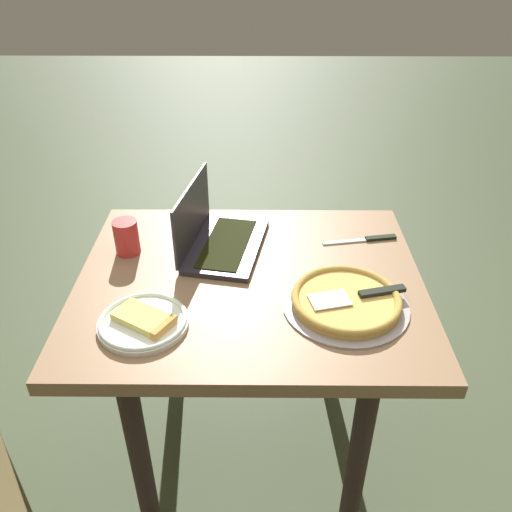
{
  "coord_description": "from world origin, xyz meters",
  "views": [
    {
      "loc": [
        -0.03,
        1.24,
        1.64
      ],
      "look_at": [
        -0.02,
        -0.05,
        0.78
      ],
      "focal_mm": 37.0,
      "sensor_mm": 36.0,
      "label": 1
    }
  ],
  "objects_px": {
    "dining_table": "(250,305)",
    "drink_cup": "(126,237)",
    "pizza_plate": "(144,321)",
    "table_knife": "(367,239)",
    "laptop": "(216,235)",
    "pizza_tray": "(346,301)"
  },
  "relations": [
    {
      "from": "dining_table",
      "to": "drink_cup",
      "type": "bearing_deg",
      "value": -19.49
    },
    {
      "from": "pizza_plate",
      "to": "table_knife",
      "type": "xyz_separation_m",
      "value": [
        -0.64,
        -0.42,
        -0.01
      ]
    },
    {
      "from": "laptop",
      "to": "pizza_tray",
      "type": "relative_size",
      "value": 1.11
    },
    {
      "from": "laptop",
      "to": "drink_cup",
      "type": "distance_m",
      "value": 0.27
    },
    {
      "from": "dining_table",
      "to": "table_knife",
      "type": "bearing_deg",
      "value": -150.83
    },
    {
      "from": "drink_cup",
      "to": "pizza_plate",
      "type": "bearing_deg",
      "value": 107.96
    },
    {
      "from": "dining_table",
      "to": "table_knife",
      "type": "relative_size",
      "value": 4.09
    },
    {
      "from": "pizza_plate",
      "to": "pizza_tray",
      "type": "distance_m",
      "value": 0.54
    },
    {
      "from": "laptop",
      "to": "drink_cup",
      "type": "relative_size",
      "value": 3.46
    },
    {
      "from": "table_knife",
      "to": "drink_cup",
      "type": "relative_size",
      "value": 2.23
    },
    {
      "from": "laptop",
      "to": "pizza_plate",
      "type": "relative_size",
      "value": 1.62
    },
    {
      "from": "laptop",
      "to": "pizza_plate",
      "type": "bearing_deg",
      "value": 67.02
    },
    {
      "from": "dining_table",
      "to": "pizza_tray",
      "type": "xyz_separation_m",
      "value": [
        -0.26,
        0.13,
        0.12
      ]
    },
    {
      "from": "laptop",
      "to": "table_knife",
      "type": "relative_size",
      "value": 1.55
    },
    {
      "from": "pizza_plate",
      "to": "pizza_tray",
      "type": "xyz_separation_m",
      "value": [
        -0.53,
        -0.08,
        0.0
      ]
    },
    {
      "from": "laptop",
      "to": "pizza_plate",
      "type": "distance_m",
      "value": 0.41
    },
    {
      "from": "laptop",
      "to": "pizza_plate",
      "type": "height_order",
      "value": "laptop"
    },
    {
      "from": "dining_table",
      "to": "pizza_tray",
      "type": "relative_size",
      "value": 2.93
    },
    {
      "from": "dining_table",
      "to": "table_knife",
      "type": "distance_m",
      "value": 0.44
    },
    {
      "from": "dining_table",
      "to": "laptop",
      "type": "bearing_deg",
      "value": -56.61
    },
    {
      "from": "pizza_tray",
      "to": "drink_cup",
      "type": "relative_size",
      "value": 3.12
    },
    {
      "from": "laptop",
      "to": "pizza_tray",
      "type": "distance_m",
      "value": 0.47
    }
  ]
}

